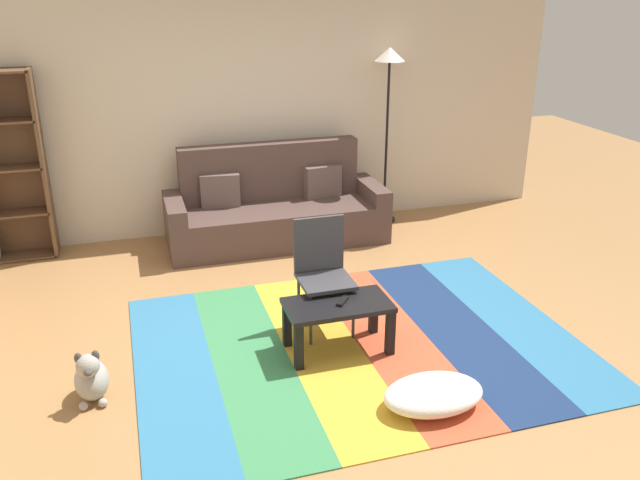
{
  "coord_description": "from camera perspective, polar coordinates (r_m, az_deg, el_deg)",
  "views": [
    {
      "loc": [
        -1.37,
        -4.36,
        2.61
      ],
      "look_at": [
        0.05,
        0.32,
        0.65
      ],
      "focal_mm": 36.97,
      "sensor_mm": 36.0,
      "label": 1
    }
  ],
  "objects": [
    {
      "name": "tv_remote",
      "position": [
        4.83,
        1.97,
        -5.31
      ],
      "size": [
        0.13,
        0.14,
        0.02
      ],
      "primitive_type": "cube",
      "rotation": [
        0.0,
        0.0,
        -0.69
      ],
      "color": "black",
      "rests_on": "coffee_table"
    },
    {
      "name": "couch",
      "position": [
        6.93,
        -3.89,
        2.63
      ],
      "size": [
        2.26,
        0.8,
        1.0
      ],
      "color": "#4C3833",
      "rests_on": "ground_plane"
    },
    {
      "name": "pouf",
      "position": [
        4.43,
        9.79,
        -13.02
      ],
      "size": [
        0.67,
        0.44,
        0.19
      ],
      "primitive_type": "ellipsoid",
      "color": "white",
      "rests_on": "rug"
    },
    {
      "name": "folding_chair",
      "position": [
        5.09,
        0.2,
        -2.21
      ],
      "size": [
        0.4,
        0.4,
        0.9
      ],
      "rotation": [
        0.0,
        0.0,
        -1.01
      ],
      "color": "#38383D",
      "rests_on": "ground_plane"
    },
    {
      "name": "ground_plane",
      "position": [
        5.26,
        0.47,
        -7.9
      ],
      "size": [
        14.0,
        14.0,
        0.0
      ],
      "primitive_type": "plane",
      "color": "#9E7042"
    },
    {
      "name": "dog",
      "position": [
        4.67,
        -19.21,
        -11.21
      ],
      "size": [
        0.22,
        0.35,
        0.4
      ],
      "color": "#9E998E",
      "rests_on": "ground_plane"
    },
    {
      "name": "back_wall",
      "position": [
        7.16,
        -5.73,
        11.59
      ],
      "size": [
        6.8,
        0.1,
        2.7
      ],
      "primitive_type": "cube",
      "color": "beige",
      "rests_on": "ground_plane"
    },
    {
      "name": "standing_lamp",
      "position": [
        7.24,
        5.99,
        13.76
      ],
      "size": [
        0.32,
        0.32,
        1.92
      ],
      "color": "black",
      "rests_on": "ground_plane"
    },
    {
      "name": "coffee_table",
      "position": [
        4.86,
        1.58,
        -6.26
      ],
      "size": [
        0.77,
        0.42,
        0.39
      ],
      "color": "black",
      "rests_on": "rug"
    },
    {
      "name": "rug",
      "position": [
        5.08,
        3.34,
        -9.05
      ],
      "size": [
        3.3,
        2.49,
        0.01
      ],
      "color": "teal",
      "rests_on": "ground_plane"
    }
  ]
}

